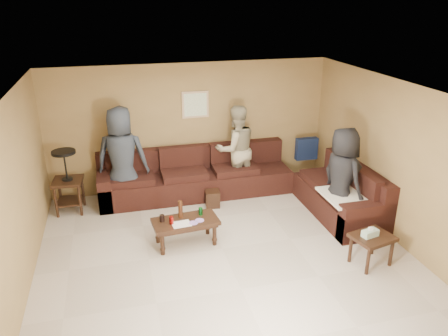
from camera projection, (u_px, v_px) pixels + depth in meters
name	position (u px, v px, depth m)	size (l,w,h in m)	color
room	(222.00, 148.00, 6.17)	(5.60, 5.50, 2.50)	#BCAF9F
sectional_sofa	(244.00, 186.00, 8.22)	(4.65, 2.90, 0.97)	black
coffee_table	(185.00, 223.00, 6.80)	(1.05, 0.59, 0.70)	black
end_table_left	(67.00, 180.00, 7.74)	(0.55, 0.55, 1.16)	black
side_table_right	(372.00, 240.00, 6.27)	(0.65, 0.58, 0.61)	black
waste_bin	(213.00, 199.00, 8.09)	(0.26, 0.26, 0.31)	black
wall_art	(195.00, 105.00, 8.40)	(0.52, 0.04, 0.52)	tan
person_left	(122.00, 158.00, 7.85)	(0.92, 0.60, 1.88)	#272D37
person_middle	(236.00, 149.00, 8.50)	(0.85, 0.66, 1.74)	#9C9274
person_right	(342.00, 178.00, 7.23)	(0.84, 0.55, 1.71)	black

